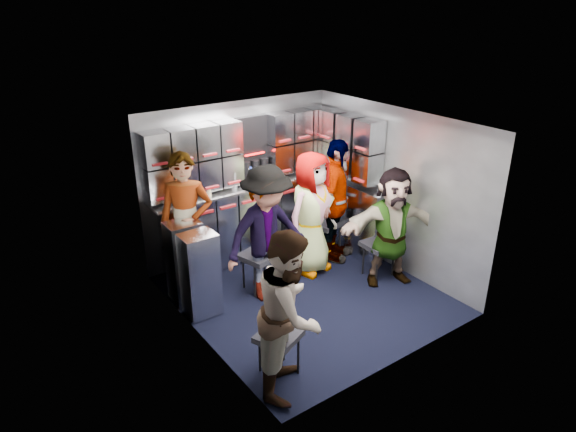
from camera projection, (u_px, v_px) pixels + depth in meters
floor at (306, 294)px, 6.21m from camera, size 3.00×3.00×0.00m
wall_back at (239, 179)px, 6.91m from camera, size 2.80×0.04×2.10m
wall_left at (194, 248)px, 5.05m from camera, size 0.04×3.00×2.10m
wall_right at (394, 190)px, 6.54m from camera, size 0.04×3.00×2.10m
ceiling at (308, 123)px, 5.37m from camera, size 2.80×3.00×0.02m
cart_bank_back at (249, 222)px, 6.98m from camera, size 2.68×0.38×0.99m
cart_bank_left at (193, 268)px, 5.80m from camera, size 0.38×0.76×0.99m
counter at (248, 186)px, 6.77m from camera, size 2.68×0.42×0.03m
locker_bank_back at (244, 150)px, 6.62m from camera, size 2.68×0.28×0.82m
locker_bank_right at (350, 146)px, 6.81m from camera, size 0.28×1.00×0.82m
right_cabinet at (352, 217)px, 7.12m from camera, size 0.28×1.20×1.00m
coffee_niche at (253, 148)px, 6.77m from camera, size 0.46×0.16×0.84m
red_latch_strip at (256, 200)px, 6.67m from camera, size 2.60×0.02×0.03m
jump_seat_near_left at (279, 338)px, 4.78m from camera, size 0.49×0.48×0.45m
jump_seat_mid_left at (259, 257)px, 6.17m from camera, size 0.50×0.49×0.49m
jump_seat_center at (302, 240)px, 6.77m from camera, size 0.43×0.41×0.41m
jump_seat_mid_right at (326, 224)px, 7.05m from camera, size 0.49×0.47×0.49m
jump_seat_near_right at (379, 246)px, 6.49m from camera, size 0.41×0.39×0.46m
attendant_standing at (187, 224)px, 6.01m from camera, size 0.75×0.69×1.72m
attendant_arc_a at (290, 312)px, 4.49m from camera, size 0.96×0.95×1.56m
attendant_arc_b at (267, 234)px, 5.88m from camera, size 1.07×0.63×1.63m
attendant_arc_c at (311, 213)px, 6.46m from camera, size 0.87×0.66×1.60m
attendant_arc_d at (335, 201)px, 6.75m from camera, size 1.03×0.91×1.67m
attendant_arc_e at (392, 227)px, 6.22m from camera, size 1.44×0.95×1.49m
bottle_left at (234, 181)px, 6.56m from camera, size 0.07×0.07×0.23m
bottle_mid at (251, 177)px, 6.69m from camera, size 0.06×0.06×0.23m
bottle_right at (314, 162)px, 7.25m from camera, size 0.07×0.07×0.28m
cup_left at (208, 192)px, 6.38m from camera, size 0.07×0.07×0.09m
cup_right at (324, 166)px, 7.36m from camera, size 0.09×0.09×0.10m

